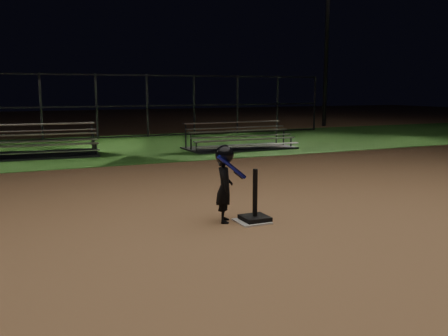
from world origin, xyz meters
The scene contains 9 objects.
ground centered at (0.00, 0.00, 0.00)m, with size 80.00×80.00×0.00m, color #9E6F47.
grass_strip centered at (0.00, 10.00, 0.01)m, with size 60.00×8.00×0.01m, color #27551B.
home_plate centered at (0.00, 0.00, 0.01)m, with size 0.45×0.45×0.02m, color beige.
batting_tee centered at (0.05, 0.01, 0.16)m, with size 0.38×0.38×0.76m.
child_batter centered at (-0.36, 0.18, 0.60)m, with size 0.52×0.47×1.12m.
bleacher_left centered at (-2.60, 8.74, 0.19)m, with size 3.80×2.03×0.90m.
bleacher_right centered at (3.65, 7.93, 0.18)m, with size 3.47×1.69×0.85m.
backstop_fence centered at (0.00, 13.00, 1.25)m, with size 20.08×0.08×2.50m.
light_pole_right centered at (12.00, 14.94, 4.95)m, with size 0.90×0.53×8.30m.
Camera 1 is at (-3.16, -6.07, 1.92)m, focal length 38.85 mm.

